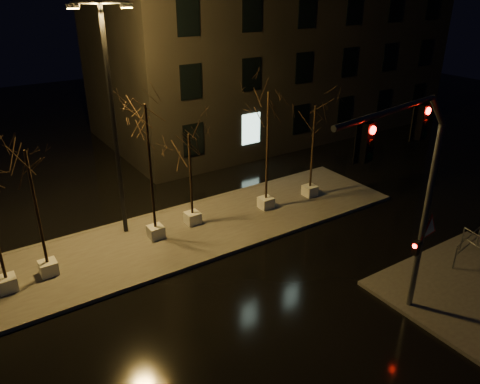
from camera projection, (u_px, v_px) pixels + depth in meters
ground at (256, 307)px, 16.55m from camera, size 90.00×90.00×0.00m
median at (180, 235)px, 21.07m from camera, size 22.00×5.00×0.15m
sidewalk_corner at (472, 285)px, 17.61m from camera, size 7.00×5.00×0.15m
building at (272, 25)px, 34.10m from camera, size 25.00×12.00×15.00m
tree_1 at (31, 180)px, 16.53m from camera, size 1.80×1.80×5.22m
tree_2 at (148, 136)px, 18.80m from camera, size 1.80×1.80×6.16m
tree_3 at (190, 155)px, 20.53m from camera, size 1.80×1.80×4.48m
tree_4 at (268, 119)px, 21.54m from camera, size 1.80×1.80×5.99m
tree_5 at (314, 127)px, 23.20m from camera, size 1.80×1.80×4.95m
traffic_signal_mast at (413, 185)px, 13.68m from camera, size 6.14×0.96×7.55m
streetlight_main at (112, 110)px, 18.95m from camera, size 2.36×1.07×9.69m
guard_rail_a at (468, 243)px, 18.98m from camera, size 2.35×0.48×1.03m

